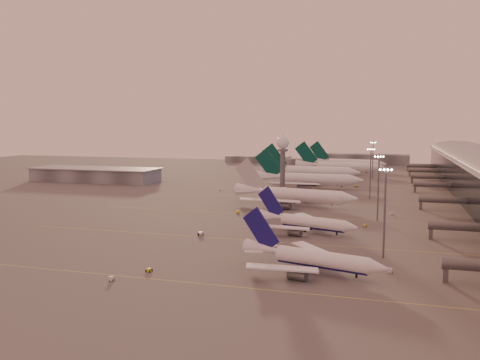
# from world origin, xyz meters

# --- Properties ---
(ground) EXTENTS (700.00, 700.00, 0.00)m
(ground) POSITION_xyz_m (0.00, 0.00, 0.00)
(ground) COLOR #565354
(ground) RESTS_ON ground
(taxiway_markings) EXTENTS (180.00, 185.25, 0.02)m
(taxiway_markings) POSITION_xyz_m (30.00, 56.00, 0.01)
(taxiway_markings) COLOR #CBC647
(taxiway_markings) RESTS_ON ground
(hangar) EXTENTS (82.00, 27.00, 8.50)m
(hangar) POSITION_xyz_m (-120.00, 140.00, 4.32)
(hangar) COLOR #595C60
(hangar) RESTS_ON ground
(radar_tower) EXTENTS (6.40, 6.40, 31.10)m
(radar_tower) POSITION_xyz_m (5.00, 120.00, 20.95)
(radar_tower) COLOR slate
(radar_tower) RESTS_ON ground
(mast_a) EXTENTS (3.60, 0.56, 25.00)m
(mast_a) POSITION_xyz_m (58.00, 0.00, 13.74)
(mast_a) COLOR slate
(mast_a) RESTS_ON ground
(mast_b) EXTENTS (3.60, 0.56, 25.00)m
(mast_b) POSITION_xyz_m (55.00, 55.00, 13.74)
(mast_b) COLOR slate
(mast_b) RESTS_ON ground
(mast_c) EXTENTS (3.60, 0.56, 25.00)m
(mast_c) POSITION_xyz_m (50.00, 110.00, 13.74)
(mast_c) COLOR slate
(mast_c) RESTS_ON ground
(mast_d) EXTENTS (3.60, 0.56, 25.00)m
(mast_d) POSITION_xyz_m (48.00, 200.00, 13.74)
(mast_d) COLOR slate
(mast_d) RESTS_ON ground
(distant_horizon) EXTENTS (165.00, 37.50, 9.00)m
(distant_horizon) POSITION_xyz_m (2.62, 325.14, 3.89)
(distant_horizon) COLOR #595C60
(distant_horizon) RESTS_ON ground
(narrowbody_near) EXTENTS (37.48, 29.51, 14.97)m
(narrowbody_near) POSITION_xyz_m (41.31, -19.16, 3.03)
(narrowbody_near) COLOR white
(narrowbody_near) RESTS_ON ground
(narrowbody_mid) EXTENTS (36.10, 28.33, 14.62)m
(narrowbody_mid) POSITION_xyz_m (32.61, 26.51, 2.96)
(narrowbody_mid) COLOR white
(narrowbody_mid) RESTS_ON ground
(widebody_white) EXTENTS (57.82, 45.88, 20.57)m
(widebody_white) POSITION_xyz_m (18.58, 80.68, 3.57)
(widebody_white) COLOR white
(widebody_white) RESTS_ON ground
(greentail_a) EXTENTS (61.52, 49.73, 22.36)m
(greentail_a) POSITION_xyz_m (15.40, 142.91, 3.95)
(greentail_a) COLOR white
(greentail_a) RESTS_ON ground
(greentail_b) EXTENTS (64.80, 52.22, 23.52)m
(greentail_b) POSITION_xyz_m (9.69, 186.56, 4.16)
(greentail_b) COLOR white
(greentail_b) RESTS_ON ground
(greentail_c) EXTENTS (64.81, 52.18, 23.54)m
(greentail_c) POSITION_xyz_m (24.02, 228.93, 4.16)
(greentail_c) COLOR white
(greentail_c) RESTS_ON ground
(greentail_d) EXTENTS (61.35, 49.15, 22.44)m
(greentail_d) POSITION_xyz_m (26.62, 267.80, 3.96)
(greentail_d) COLOR white
(greentail_d) RESTS_ON ground
(gsv_truck_a) EXTENTS (5.67, 3.61, 2.16)m
(gsv_truck_a) POSITION_xyz_m (-1.76, -38.95, 1.10)
(gsv_truck_a) COLOR silver
(gsv_truck_a) RESTS_ON ground
(gsv_tug_near) EXTENTS (2.12, 3.16, 0.85)m
(gsv_tug_near) POSITION_xyz_m (2.96, -30.09, 0.44)
(gsv_tug_near) COLOR yellow
(gsv_tug_near) RESTS_ON ground
(gsv_catering_a) EXTENTS (5.46, 2.65, 4.46)m
(gsv_catering_a) POSITION_xyz_m (59.95, -14.13, 2.23)
(gsv_catering_a) COLOR silver
(gsv_catering_a) RESTS_ON ground
(gsv_tug_mid) EXTENTS (4.06, 4.68, 1.15)m
(gsv_tug_mid) POSITION_xyz_m (0.55, 11.48, 0.59)
(gsv_tug_mid) COLOR silver
(gsv_tug_mid) RESTS_ON ground
(gsv_truck_b) EXTENTS (5.36, 2.45, 2.09)m
(gsv_truck_b) POSITION_xyz_m (51.53, 41.02, 1.07)
(gsv_truck_b) COLOR yellow
(gsv_truck_b) RESTS_ON ground
(gsv_truck_c) EXTENTS (6.03, 3.12, 2.32)m
(gsv_truck_c) POSITION_xyz_m (0.75, 53.91, 1.18)
(gsv_truck_c) COLOR yellow
(gsv_truck_c) RESTS_ON ground
(gsv_catering_b) EXTENTS (5.34, 3.11, 4.12)m
(gsv_catering_b) POSITION_xyz_m (60.24, 68.68, 2.06)
(gsv_catering_b) COLOR silver
(gsv_catering_b) RESTS_ON ground
(gsv_tug_far) EXTENTS (3.80, 4.39, 1.08)m
(gsv_tug_far) POSITION_xyz_m (19.25, 91.10, 0.55)
(gsv_tug_far) COLOR silver
(gsv_tug_far) RESTS_ON ground
(gsv_truck_d) EXTENTS (3.20, 5.12, 1.95)m
(gsv_truck_d) POSITION_xyz_m (-29.69, 120.11, 0.99)
(gsv_truck_d) COLOR silver
(gsv_truck_d) RESTS_ON ground
(gsv_tug_hangar) EXTENTS (3.76, 3.37, 0.92)m
(gsv_tug_hangar) POSITION_xyz_m (40.63, 156.19, 0.47)
(gsv_tug_hangar) COLOR yellow
(gsv_tug_hangar) RESTS_ON ground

